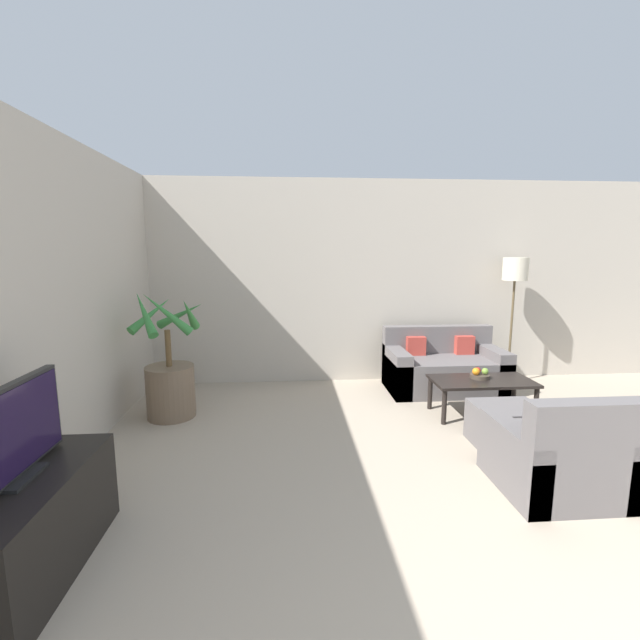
{
  "coord_description": "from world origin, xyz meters",
  "views": [
    {
      "loc": [
        -1.78,
        -0.01,
        1.76
      ],
      "look_at": [
        -1.42,
        4.71,
        1.0
      ],
      "focal_mm": 24.0,
      "sensor_mm": 36.0,
      "label": 1
    }
  ],
  "objects_px": {
    "sofa_loveseat": "(444,369)",
    "fruit_bowl": "(480,376)",
    "potted_palm": "(170,378)",
    "armchair": "(559,458)",
    "tv_console": "(22,528)",
    "orange_fruit": "(476,371)",
    "ottoman": "(507,426)",
    "television": "(12,434)",
    "apple_green": "(485,371)",
    "floor_lamp": "(515,277)",
    "apple_red": "(478,370)",
    "coffee_table": "(482,384)"
  },
  "relations": [
    {
      "from": "fruit_bowl",
      "to": "orange_fruit",
      "type": "relative_size",
      "value": 2.69
    },
    {
      "from": "television",
      "to": "armchair",
      "type": "bearing_deg",
      "value": 9.47
    },
    {
      "from": "apple_red",
      "to": "armchair",
      "type": "distance_m",
      "value": 1.61
    },
    {
      "from": "floor_lamp",
      "to": "coffee_table",
      "type": "xyz_separation_m",
      "value": [
        -0.87,
        -1.07,
        -1.09
      ]
    },
    {
      "from": "orange_fruit",
      "to": "ottoman",
      "type": "bearing_deg",
      "value": -93.15
    },
    {
      "from": "armchair",
      "to": "ottoman",
      "type": "distance_m",
      "value": 0.76
    },
    {
      "from": "coffee_table",
      "to": "orange_fruit",
      "type": "bearing_deg",
      "value": 146.38
    },
    {
      "from": "floor_lamp",
      "to": "ottoman",
      "type": "xyz_separation_m",
      "value": [
        -0.97,
        -1.8,
        -1.25
      ]
    },
    {
      "from": "orange_fruit",
      "to": "ottoman",
      "type": "height_order",
      "value": "orange_fruit"
    },
    {
      "from": "armchair",
      "to": "sofa_loveseat",
      "type": "bearing_deg",
      "value": 89.9
    },
    {
      "from": "coffee_table",
      "to": "ottoman",
      "type": "height_order",
      "value": "coffee_table"
    },
    {
      "from": "apple_red",
      "to": "orange_fruit",
      "type": "distance_m",
      "value": 0.08
    },
    {
      "from": "tv_console",
      "to": "fruit_bowl",
      "type": "distance_m",
      "value": 4.13
    },
    {
      "from": "tv_console",
      "to": "ottoman",
      "type": "xyz_separation_m",
      "value": [
        3.43,
        1.33,
        -0.09
      ]
    },
    {
      "from": "potted_palm",
      "to": "armchair",
      "type": "bearing_deg",
      "value": -27.85
    },
    {
      "from": "apple_red",
      "to": "apple_green",
      "type": "xyz_separation_m",
      "value": [
        0.06,
        -0.05,
        0.0
      ]
    },
    {
      "from": "coffee_table",
      "to": "fruit_bowl",
      "type": "relative_size",
      "value": 5.14
    },
    {
      "from": "tv_console",
      "to": "potted_palm",
      "type": "xyz_separation_m",
      "value": [
        0.19,
        2.29,
        0.14
      ]
    },
    {
      "from": "apple_green",
      "to": "orange_fruit",
      "type": "distance_m",
      "value": 0.11
    },
    {
      "from": "tv_console",
      "to": "fruit_bowl",
      "type": "relative_size",
      "value": 5.41
    },
    {
      "from": "tv_console",
      "to": "coffee_table",
      "type": "xyz_separation_m",
      "value": [
        3.53,
        2.07,
        0.06
      ]
    },
    {
      "from": "sofa_loveseat",
      "to": "television",
      "type": "bearing_deg",
      "value": -139.44
    },
    {
      "from": "apple_red",
      "to": "potted_palm",
      "type": "bearing_deg",
      "value": 177.99
    },
    {
      "from": "sofa_loveseat",
      "to": "fruit_bowl",
      "type": "bearing_deg",
      "value": -83.29
    },
    {
      "from": "floor_lamp",
      "to": "fruit_bowl",
      "type": "relative_size",
      "value": 8.07
    },
    {
      "from": "television",
      "to": "fruit_bowl",
      "type": "relative_size",
      "value": 4.07
    },
    {
      "from": "sofa_loveseat",
      "to": "coffee_table",
      "type": "height_order",
      "value": "sofa_loveseat"
    },
    {
      "from": "potted_palm",
      "to": "orange_fruit",
      "type": "relative_size",
      "value": 17.89
    },
    {
      "from": "sofa_loveseat",
      "to": "apple_green",
      "type": "xyz_separation_m",
      "value": [
        0.15,
        -0.82,
        0.2
      ]
    },
    {
      "from": "tv_console",
      "to": "apple_red",
      "type": "height_order",
      "value": "tv_console"
    },
    {
      "from": "fruit_bowl",
      "to": "ottoman",
      "type": "height_order",
      "value": "fruit_bowl"
    },
    {
      "from": "fruit_bowl",
      "to": "ottoman",
      "type": "relative_size",
      "value": 0.35
    },
    {
      "from": "potted_palm",
      "to": "orange_fruit",
      "type": "xyz_separation_m",
      "value": [
        3.29,
        -0.18,
        0.05
      ]
    },
    {
      "from": "television",
      "to": "coffee_table",
      "type": "bearing_deg",
      "value": 30.34
    },
    {
      "from": "apple_green",
      "to": "fruit_bowl",
      "type": "bearing_deg",
      "value": 171.71
    },
    {
      "from": "orange_fruit",
      "to": "tv_console",
      "type": "bearing_deg",
      "value": -148.81
    },
    {
      "from": "tv_console",
      "to": "apple_green",
      "type": "bearing_deg",
      "value": 30.55
    },
    {
      "from": "apple_green",
      "to": "orange_fruit",
      "type": "bearing_deg",
      "value": -173.99
    },
    {
      "from": "apple_red",
      "to": "apple_green",
      "type": "height_order",
      "value": "apple_green"
    },
    {
      "from": "potted_palm",
      "to": "apple_red",
      "type": "bearing_deg",
      "value": -2.01
    },
    {
      "from": "fruit_bowl",
      "to": "apple_green",
      "type": "bearing_deg",
      "value": -8.29
    },
    {
      "from": "fruit_bowl",
      "to": "apple_red",
      "type": "xyz_separation_m",
      "value": [
        -0.01,
        0.04,
        0.05
      ]
    },
    {
      "from": "apple_red",
      "to": "armchair",
      "type": "relative_size",
      "value": 0.08
    },
    {
      "from": "floor_lamp",
      "to": "orange_fruit",
      "type": "bearing_deg",
      "value": -132.16
    },
    {
      "from": "ottoman",
      "to": "fruit_bowl",
      "type": "bearing_deg",
      "value": 82.93
    },
    {
      "from": "tv_console",
      "to": "armchair",
      "type": "height_order",
      "value": "armchair"
    },
    {
      "from": "fruit_bowl",
      "to": "armchair",
      "type": "relative_size",
      "value": 0.25
    },
    {
      "from": "potted_palm",
      "to": "sofa_loveseat",
      "type": "distance_m",
      "value": 3.32
    },
    {
      "from": "sofa_loveseat",
      "to": "floor_lamp",
      "type": "xyz_separation_m",
      "value": [
        0.97,
        0.19,
        1.16
      ]
    },
    {
      "from": "armchair",
      "to": "television",
      "type": "bearing_deg",
      "value": -170.53
    }
  ]
}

